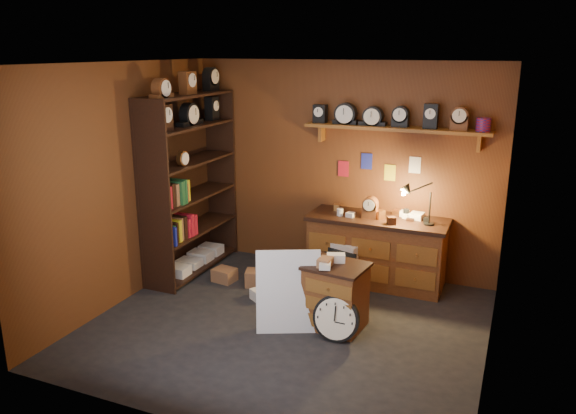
# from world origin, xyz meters

# --- Properties ---
(floor) EXTENTS (4.00, 4.00, 0.00)m
(floor) POSITION_xyz_m (0.00, 0.00, 0.00)
(floor) COLOR black
(floor) RESTS_ON ground
(room_shell) EXTENTS (4.02, 3.62, 2.71)m
(room_shell) POSITION_xyz_m (0.04, 0.11, 1.72)
(room_shell) COLOR #5F3216
(room_shell) RESTS_ON ground
(shelving_unit) EXTENTS (0.47, 1.60, 2.58)m
(shelving_unit) POSITION_xyz_m (-1.79, 0.98, 1.25)
(shelving_unit) COLOR black
(shelving_unit) RESTS_ON ground
(workbench) EXTENTS (1.69, 0.66, 1.36)m
(workbench) POSITION_xyz_m (0.58, 1.47, 0.47)
(workbench) COLOR brown
(workbench) RESTS_ON ground
(low_cabinet) EXTENTS (0.67, 0.59, 0.79)m
(low_cabinet) POSITION_xyz_m (0.48, 0.18, 0.38)
(low_cabinet) COLOR brown
(low_cabinet) RESTS_ON ground
(big_round_clock) EXTENTS (0.48, 0.16, 0.48)m
(big_round_clock) POSITION_xyz_m (0.57, -0.09, 0.23)
(big_round_clock) COLOR black
(big_round_clock) RESTS_ON ground
(white_panel) EXTENTS (0.68, 0.44, 0.87)m
(white_panel) POSITION_xyz_m (0.05, -0.07, 0.00)
(white_panel) COLOR silver
(white_panel) RESTS_ON ground
(mini_fridge) EXTENTS (0.66, 0.68, 0.55)m
(mini_fridge) POSITION_xyz_m (0.22, 1.39, 0.28)
(mini_fridge) COLOR silver
(mini_fridge) RESTS_ON ground
(floor_box_a) EXTENTS (0.29, 0.26, 0.16)m
(floor_box_a) POSITION_xyz_m (-1.18, 0.78, 0.08)
(floor_box_a) COLOR brown
(floor_box_a) RESTS_ON ground
(floor_box_b) EXTENTS (0.31, 0.32, 0.12)m
(floor_box_b) POSITION_xyz_m (-0.51, 0.49, 0.06)
(floor_box_b) COLOR white
(floor_box_b) RESTS_ON ground
(floor_box_c) EXTENTS (0.32, 0.29, 0.20)m
(floor_box_c) POSITION_xyz_m (-0.75, 0.81, 0.10)
(floor_box_c) COLOR brown
(floor_box_c) RESTS_ON ground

